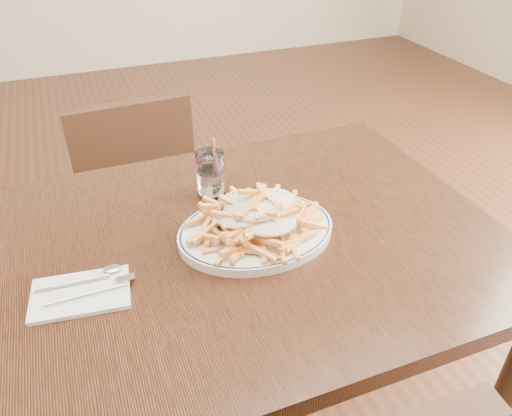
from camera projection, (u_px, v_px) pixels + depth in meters
name	position (u px, v px, depth m)	size (l,w,h in m)	color
table	(215.00, 272.00, 1.07)	(1.20, 0.80, 0.75)	black
chair_far	(136.00, 190.00, 1.73)	(0.40, 0.40, 0.82)	black
fries_plate	(256.00, 231.00, 1.04)	(0.36, 0.32, 0.02)	white
loaded_fries	(256.00, 211.00, 1.01)	(0.30, 0.28, 0.08)	#F0A049
napkin	(81.00, 294.00, 0.90)	(0.17, 0.11, 0.01)	silver
cutlery	(79.00, 289.00, 0.90)	(0.18, 0.06, 0.01)	silver
water_glass	(211.00, 176.00, 1.16)	(0.07, 0.07, 0.15)	white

